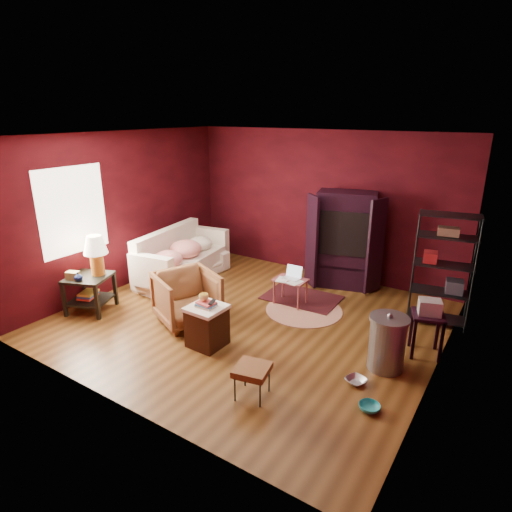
# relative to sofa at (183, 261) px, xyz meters

# --- Properties ---
(room) EXTENTS (5.54, 5.04, 2.84)m
(room) POSITION_rel_sofa_xyz_m (1.96, -0.70, 1.02)
(room) COLOR brown
(room) RESTS_ON ground
(sofa) EXTENTS (0.65, 1.97, 0.76)m
(sofa) POSITION_rel_sofa_xyz_m (0.00, 0.00, 0.00)
(sofa) COLOR white
(sofa) RESTS_ON ground
(armchair) EXTENTS (1.09, 1.11, 0.88)m
(armchair) POSITION_rel_sofa_xyz_m (1.24, -1.25, 0.06)
(armchair) COLOR black
(armchair) RESTS_ON ground
(pet_bowl_steel) EXTENTS (0.25, 0.14, 0.24)m
(pet_bowl_steel) POSITION_rel_sofa_xyz_m (4.01, -1.35, -0.26)
(pet_bowl_steel) COLOR #B1B4B8
(pet_bowl_steel) RESTS_ON ground
(pet_bowl_turquoise) EXTENTS (0.24, 0.16, 0.23)m
(pet_bowl_turquoise) POSITION_rel_sofa_xyz_m (4.31, -1.75, -0.26)
(pet_bowl_turquoise) COLOR teal
(pet_bowl_turquoise) RESTS_ON ground
(vase) EXTENTS (0.18, 0.18, 0.14)m
(vase) POSITION_rel_sofa_xyz_m (-0.31, -2.02, 0.29)
(vase) COLOR #0E1B46
(vase) RESTS_ON side_table
(mug) EXTENTS (0.15, 0.13, 0.13)m
(mug) POSITION_rel_sofa_xyz_m (1.89, -1.62, 0.34)
(mug) COLOR #FFE47C
(mug) RESTS_ON hamper
(side_table) EXTENTS (0.82, 0.82, 1.25)m
(side_table) POSITION_rel_sofa_xyz_m (-0.31, -1.75, 0.37)
(side_table) COLOR black
(side_table) RESTS_ON ground
(sofa_cushions) EXTENTS (1.17, 2.26, 0.90)m
(sofa_cushions) POSITION_rel_sofa_xyz_m (-0.03, -0.01, 0.06)
(sofa_cushions) COLOR white
(sofa_cushions) RESTS_ON sofa
(hamper) EXTENTS (0.49, 0.49, 0.68)m
(hamper) POSITION_rel_sofa_xyz_m (1.95, -1.64, -0.07)
(hamper) COLOR #41210F
(hamper) RESTS_ON ground
(footstool) EXTENTS (0.45, 0.45, 0.39)m
(footstool) POSITION_rel_sofa_xyz_m (3.10, -2.24, -0.05)
(footstool) COLOR black
(footstool) RESTS_ON ground
(rug_round) EXTENTS (1.36, 1.36, 0.01)m
(rug_round) POSITION_rel_sofa_xyz_m (2.58, 0.08, -0.38)
(rug_round) COLOR beige
(rug_round) RESTS_ON ground
(rug_oriental) EXTENTS (1.31, 0.90, 0.01)m
(rug_oriental) POSITION_rel_sofa_xyz_m (2.33, 0.48, -0.36)
(rug_oriental) COLOR #4F151B
(rug_oriental) RESTS_ON ground
(laptop_desk) EXTENTS (0.53, 0.42, 0.66)m
(laptop_desk) POSITION_rel_sofa_xyz_m (2.27, 0.17, 0.03)
(laptop_desk) COLOR #9E484C
(laptop_desk) RESTS_ON ground
(tv_armoire) EXTENTS (1.34, 0.97, 1.77)m
(tv_armoire) POSITION_rel_sofa_xyz_m (2.68, 1.42, 0.54)
(tv_armoire) COLOR black
(tv_armoire) RESTS_ON ground
(wire_shelving) EXTENTS (0.90, 0.51, 1.73)m
(wire_shelving) POSITION_rel_sofa_xyz_m (4.49, 0.80, 0.57)
(wire_shelving) COLOR #222629
(wire_shelving) RESTS_ON ground
(small_stand) EXTENTS (0.51, 0.51, 0.80)m
(small_stand) POSITION_rel_sofa_xyz_m (4.54, -0.22, 0.21)
(small_stand) COLOR black
(small_stand) RESTS_ON ground
(trash_can) EXTENTS (0.59, 0.59, 0.77)m
(trash_can) POSITION_rel_sofa_xyz_m (4.20, -0.84, -0.02)
(trash_can) COLOR gray
(trash_can) RESTS_ON ground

